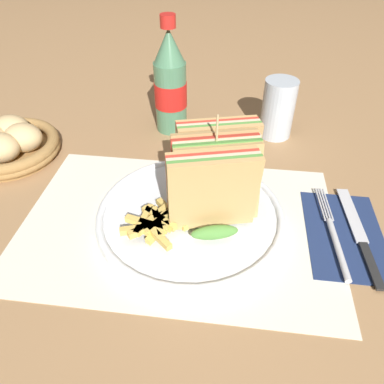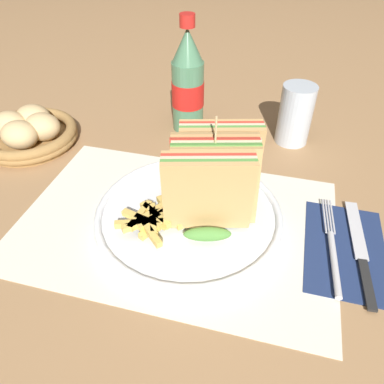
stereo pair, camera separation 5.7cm
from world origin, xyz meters
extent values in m
plane|color=#9E754C|center=(0.00, 0.00, 0.00)|extent=(4.00, 4.00, 0.00)
cube|color=silver|center=(-0.04, -0.02, 0.00)|extent=(0.47, 0.32, 0.00)
cylinder|color=white|center=(-0.02, -0.01, 0.01)|extent=(0.29, 0.29, 0.01)
torus|color=white|center=(-0.02, -0.01, 0.01)|extent=(0.29, 0.29, 0.01)
cube|color=tan|center=(0.02, -0.05, 0.08)|extent=(0.12, 0.05, 0.12)
cube|color=#518E3D|center=(0.01, -0.04, 0.08)|extent=(0.12, 0.05, 0.12)
cube|color=beige|center=(0.01, -0.03, 0.08)|extent=(0.12, 0.05, 0.12)
cube|color=red|center=(0.01, -0.02, 0.08)|extent=(0.12, 0.05, 0.12)
cube|color=tan|center=(0.01, -0.02, 0.08)|extent=(0.12, 0.05, 0.12)
ellipsoid|color=#518E3D|center=(0.02, -0.06, 0.03)|extent=(0.07, 0.04, 0.02)
cube|color=tan|center=(0.02, -0.02, 0.08)|extent=(0.12, 0.05, 0.12)
cube|color=#518E3D|center=(0.02, -0.01, 0.08)|extent=(0.12, 0.05, 0.12)
cube|color=beige|center=(0.02, 0.00, 0.08)|extent=(0.12, 0.05, 0.12)
cube|color=red|center=(0.01, 0.00, 0.08)|extent=(0.12, 0.05, 0.12)
cube|color=tan|center=(0.01, 0.01, 0.08)|extent=(0.12, 0.05, 0.12)
ellipsoid|color=#518E3D|center=(0.02, -0.02, 0.03)|extent=(0.07, 0.04, 0.02)
cube|color=tan|center=(0.02, 0.04, 0.08)|extent=(0.12, 0.05, 0.12)
cube|color=#518E3D|center=(0.01, 0.04, 0.08)|extent=(0.12, 0.05, 0.12)
cube|color=beige|center=(0.01, 0.05, 0.08)|extent=(0.12, 0.05, 0.12)
cube|color=red|center=(0.01, 0.06, 0.08)|extent=(0.12, 0.05, 0.12)
cube|color=tan|center=(0.01, 0.07, 0.08)|extent=(0.12, 0.05, 0.12)
ellipsoid|color=#518E3D|center=(0.02, 0.02, 0.03)|extent=(0.07, 0.04, 0.02)
cylinder|color=tan|center=(0.01, 0.00, 0.10)|extent=(0.00, 0.00, 0.16)
cube|color=#E0B756|center=(-0.07, -0.05, 0.02)|extent=(0.05, 0.02, 0.01)
cube|color=#E0B756|center=(-0.06, -0.06, 0.02)|extent=(0.03, 0.05, 0.01)
cube|color=#E0B756|center=(-0.05, -0.03, 0.02)|extent=(0.06, 0.06, 0.01)
cube|color=#E0B756|center=(-0.07, -0.06, 0.02)|extent=(0.04, 0.05, 0.01)
cube|color=#E0B756|center=(-0.06, -0.05, 0.03)|extent=(0.04, 0.06, 0.01)
cube|color=#E0B756|center=(-0.06, -0.06, 0.03)|extent=(0.03, 0.06, 0.01)
cube|color=#E0B756|center=(-0.08, -0.07, 0.03)|extent=(0.07, 0.03, 0.01)
cube|color=#E0B756|center=(-0.07, -0.07, 0.03)|extent=(0.05, 0.04, 0.01)
cube|color=#E0B756|center=(-0.07, -0.05, 0.03)|extent=(0.04, 0.07, 0.01)
cube|color=#E0B756|center=(-0.08, -0.06, 0.03)|extent=(0.06, 0.03, 0.01)
cube|color=#E0B756|center=(-0.06, -0.05, 0.03)|extent=(0.06, 0.04, 0.01)
cube|color=#E0B756|center=(-0.08, -0.05, 0.03)|extent=(0.02, 0.06, 0.01)
cube|color=#E0B756|center=(-0.06, -0.08, 0.03)|extent=(0.05, 0.05, 0.01)
cube|color=#E0B756|center=(-0.05, -0.04, 0.03)|extent=(0.04, 0.03, 0.01)
cube|color=navy|center=(0.21, -0.01, 0.00)|extent=(0.11, 0.18, 0.00)
cylinder|color=silver|center=(0.19, -0.05, 0.01)|extent=(0.02, 0.11, 0.01)
cylinder|color=silver|center=(0.18, 0.04, 0.01)|extent=(0.01, 0.07, 0.00)
cylinder|color=silver|center=(0.19, 0.04, 0.01)|extent=(0.01, 0.07, 0.00)
cylinder|color=silver|center=(0.19, 0.04, 0.01)|extent=(0.01, 0.07, 0.00)
cylinder|color=silver|center=(0.19, 0.04, 0.01)|extent=(0.01, 0.07, 0.00)
cube|color=black|center=(0.23, -0.07, 0.01)|extent=(0.02, 0.08, 0.00)
cube|color=silver|center=(0.23, 0.03, 0.01)|extent=(0.03, 0.12, 0.00)
cylinder|color=#4C7F5B|center=(-0.09, 0.26, 0.07)|extent=(0.06, 0.06, 0.14)
cylinder|color=red|center=(-0.09, 0.26, 0.08)|extent=(0.06, 0.06, 0.05)
cone|color=#4C7F5B|center=(-0.09, 0.26, 0.17)|extent=(0.06, 0.06, 0.06)
cylinder|color=red|center=(-0.09, 0.26, 0.21)|extent=(0.03, 0.03, 0.02)
cylinder|color=silver|center=(0.12, 0.26, 0.06)|extent=(0.06, 0.06, 0.12)
cylinder|color=black|center=(0.12, 0.26, 0.03)|extent=(0.06, 0.06, 0.07)
cylinder|color=olive|center=(-0.38, 0.12, 0.01)|extent=(0.17, 0.17, 0.01)
torus|color=olive|center=(-0.38, 0.12, 0.01)|extent=(0.18, 0.18, 0.02)
torus|color=olive|center=(-0.38, 0.12, 0.02)|extent=(0.18, 0.18, 0.02)
ellipsoid|color=tan|center=(-0.35, 0.13, 0.04)|extent=(0.07, 0.06, 0.05)
ellipsoid|color=tan|center=(-0.39, 0.15, 0.04)|extent=(0.07, 0.06, 0.05)
ellipsoid|color=tan|center=(-0.41, 0.12, 0.04)|extent=(0.07, 0.06, 0.05)
ellipsoid|color=tan|center=(-0.37, 0.09, 0.04)|extent=(0.07, 0.06, 0.05)
camera|label=1|loc=(0.03, -0.42, 0.40)|focal=35.00mm
camera|label=2|loc=(0.09, -0.41, 0.40)|focal=35.00mm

